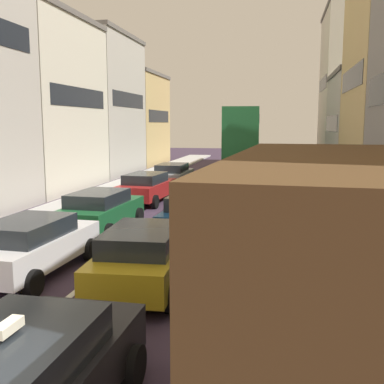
# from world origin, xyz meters

# --- Properties ---
(sidewalk_left) EXTENTS (2.60, 64.00, 0.14)m
(sidewalk_left) POSITION_xyz_m (-6.70, 20.00, 0.07)
(sidewalk_left) COLOR #B6B6B6
(sidewalk_left) RESTS_ON ground
(lane_stripe_left) EXTENTS (0.16, 60.00, 0.01)m
(lane_stripe_left) POSITION_xyz_m (-1.70, 20.00, 0.01)
(lane_stripe_left) COLOR silver
(lane_stripe_left) RESTS_ON ground
(lane_stripe_right) EXTENTS (0.16, 60.00, 0.01)m
(lane_stripe_right) POSITION_xyz_m (1.70, 20.00, 0.01)
(lane_stripe_right) COLOR silver
(lane_stripe_right) RESTS_ON ground
(building_row_left) EXTENTS (7.20, 43.90, 14.21)m
(building_row_left) POSITION_xyz_m (-12.00, 19.91, 5.93)
(building_row_left) COLOR beige
(building_row_left) RESTS_ON ground
(removalist_box_truck) EXTENTS (3.02, 7.81, 3.58)m
(removalist_box_truck) POSITION_xyz_m (3.69, 2.83, 1.97)
(removalist_box_truck) COLOR navy
(removalist_box_truck) RESTS_ON ground
(sedan_centre_lane_second) EXTENTS (2.25, 4.39, 1.49)m
(sedan_centre_lane_second) POSITION_xyz_m (-0.19, 6.95, 0.80)
(sedan_centre_lane_second) COLOR #B29319
(sedan_centre_lane_second) RESTS_ON ground
(wagon_left_lane_second) EXTENTS (2.22, 4.38, 1.49)m
(wagon_left_lane_second) POSITION_xyz_m (-3.37, 7.35, 0.80)
(wagon_left_lane_second) COLOR silver
(wagon_left_lane_second) RESTS_ON ground
(hatchback_centre_lane_third) EXTENTS (2.27, 4.40, 1.49)m
(hatchback_centre_lane_third) POSITION_xyz_m (0.08, 12.44, 0.80)
(hatchback_centre_lane_third) COLOR #194C8C
(hatchback_centre_lane_third) RESTS_ON ground
(sedan_left_lane_third) EXTENTS (2.22, 4.38, 1.49)m
(sedan_left_lane_third) POSITION_xyz_m (-3.48, 12.32, 0.80)
(sedan_left_lane_third) COLOR #19592D
(sedan_left_lane_third) RESTS_ON ground
(coupe_centre_lane_fourth) EXTENTS (2.17, 4.35, 1.49)m
(coupe_centre_lane_fourth) POSITION_xyz_m (-0.18, 18.55, 0.80)
(coupe_centre_lane_fourth) COLOR black
(coupe_centre_lane_fourth) RESTS_ON ground
(sedan_left_lane_fourth) EXTENTS (2.29, 4.41, 1.49)m
(sedan_left_lane_fourth) POSITION_xyz_m (-3.56, 18.56, 0.80)
(sedan_left_lane_fourth) COLOR #A51E1E
(sedan_left_lane_fourth) RESTS_ON ground
(sedan_centre_lane_fifth) EXTENTS (2.17, 4.36, 1.49)m
(sedan_centre_lane_fifth) POSITION_xyz_m (0.03, 24.11, 0.80)
(sedan_centre_lane_fifth) COLOR #759EB7
(sedan_centre_lane_fifth) RESTS_ON ground
(sedan_left_lane_fifth) EXTENTS (2.08, 4.31, 1.49)m
(sedan_left_lane_fifth) POSITION_xyz_m (-3.54, 24.08, 0.80)
(sedan_left_lane_fifth) COLOR gray
(sedan_left_lane_fifth) RESTS_ON ground
(sedan_right_lane_behind_truck) EXTENTS (2.27, 4.40, 1.49)m
(sedan_right_lane_behind_truck) POSITION_xyz_m (3.60, 9.97, 0.80)
(sedan_right_lane_behind_truck) COLOR beige
(sedan_right_lane_behind_truck) RESTS_ON ground
(bus_mid_queue_primary) EXTENTS (3.18, 10.61, 5.06)m
(bus_mid_queue_primary) POSITION_xyz_m (-0.03, 33.17, 2.83)
(bus_mid_queue_primary) COLOR #1E6033
(bus_mid_queue_primary) RESTS_ON ground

